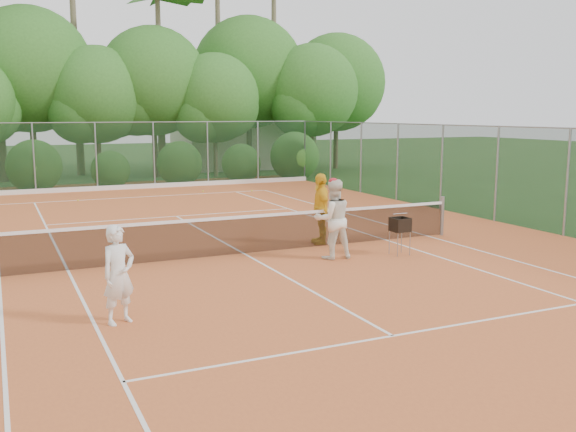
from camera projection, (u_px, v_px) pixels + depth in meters
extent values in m
plane|color=#214117|center=(245.00, 255.00, 15.65)|extent=(120.00, 120.00, 0.00)
cube|color=#CA622E|center=(245.00, 255.00, 15.64)|extent=(18.00, 36.00, 0.02)
cube|color=beige|center=(242.00, 144.00, 40.65)|extent=(8.00, 5.00, 3.00)
cylinder|color=gray|center=(442.00, 216.00, 18.00)|extent=(0.10, 0.10, 1.10)
cube|color=black|center=(245.00, 236.00, 15.57)|extent=(11.87, 0.03, 0.86)
cube|color=white|center=(244.00, 217.00, 15.50)|extent=(11.87, 0.04, 0.07)
imported|color=white|center=(119.00, 275.00, 10.39)|extent=(0.71, 0.61, 1.63)
imported|color=white|center=(333.00, 219.00, 15.06)|extent=(0.99, 0.82, 1.88)
ellipsoid|color=red|center=(333.00, 181.00, 14.92)|extent=(0.22, 0.22, 0.14)
imported|color=yellow|center=(321.00, 209.00, 16.78)|extent=(0.70, 1.17, 1.86)
cylinder|color=gray|center=(398.00, 245.00, 15.32)|extent=(0.02, 0.02, 0.58)
cylinder|color=gray|center=(401.00, 241.00, 15.79)|extent=(0.02, 0.02, 0.58)
cube|color=black|center=(400.00, 225.00, 15.48)|extent=(0.40, 0.40, 0.34)
sphere|color=yellow|center=(78.00, 200.00, 25.10)|extent=(0.07, 0.07, 0.07)
sphere|color=yellow|center=(203.00, 191.00, 27.98)|extent=(0.07, 0.07, 0.07)
sphere|color=#BEE034|center=(252.00, 191.00, 28.13)|extent=(0.07, 0.07, 0.07)
cube|color=white|center=(141.00, 197.00, 26.30)|extent=(11.03, 0.06, 0.01)
cube|color=white|center=(428.00, 236.00, 17.90)|extent=(0.06, 23.77, 0.01)
cube|color=white|center=(68.00, 271.00, 13.95)|extent=(0.06, 23.77, 0.01)
cube|color=white|center=(387.00, 240.00, 17.34)|extent=(0.06, 23.77, 0.01)
cube|color=white|center=(176.00, 216.00, 21.38)|extent=(8.23, 0.06, 0.01)
cube|color=white|center=(393.00, 336.00, 9.90)|extent=(8.23, 0.06, 0.01)
cube|color=white|center=(245.00, 254.00, 15.64)|extent=(0.06, 12.80, 0.01)
cube|color=#19381E|center=(126.00, 156.00, 28.86)|extent=(18.00, 0.02, 3.00)
cylinder|color=gray|center=(305.00, 151.00, 32.57)|extent=(0.07, 0.07, 3.00)
cube|color=#19381E|center=(567.00, 183.00, 17.77)|extent=(0.02, 33.00, 3.00)
cylinder|color=gray|center=(305.00, 151.00, 32.57)|extent=(0.07, 0.07, 3.00)
cylinder|color=brown|center=(33.00, 136.00, 32.68)|extent=(0.31, 0.31, 4.50)
sphere|color=#2F6220|center=(29.00, 70.00, 32.15)|extent=(6.30, 6.30, 6.30)
cylinder|color=brown|center=(99.00, 146.00, 32.65)|extent=(0.24, 0.24, 3.50)
sphere|color=#2F6220|center=(96.00, 95.00, 32.24)|extent=(4.90, 4.90, 4.90)
cylinder|color=brown|center=(155.00, 139.00, 34.29)|extent=(0.28, 0.28, 4.10)
sphere|color=#2F6220|center=(153.00, 81.00, 33.81)|extent=(5.74, 5.74, 5.74)
cylinder|color=brown|center=(215.00, 145.00, 34.51)|extent=(0.23, 0.23, 3.40)
sphere|color=#2F6220|center=(215.00, 98.00, 34.11)|extent=(4.76, 4.76, 4.76)
cylinder|color=brown|center=(249.00, 132.00, 38.07)|extent=(0.32, 0.32, 4.65)
sphere|color=#2F6220|center=(248.00, 73.00, 37.52)|extent=(6.51, 6.51, 6.51)
cylinder|color=brown|center=(311.00, 140.00, 37.31)|extent=(0.26, 0.26, 3.80)
sphere|color=#2F6220|center=(312.00, 90.00, 36.86)|extent=(5.32, 5.32, 5.32)
cylinder|color=brown|center=(336.00, 134.00, 39.74)|extent=(0.29, 0.29, 4.25)
sphere|color=#2F6220|center=(336.00, 83.00, 39.24)|extent=(5.95, 5.95, 5.95)
cone|color=brown|center=(74.00, 37.00, 34.67)|extent=(0.44, 0.44, 15.00)
cone|color=brown|center=(160.00, 83.00, 34.48)|extent=(0.44, 0.44, 10.00)
cone|color=brown|center=(219.00, 69.00, 37.76)|extent=(0.44, 0.44, 12.00)
cone|color=brown|center=(274.00, 55.00, 40.15)|extent=(0.44, 0.44, 14.00)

